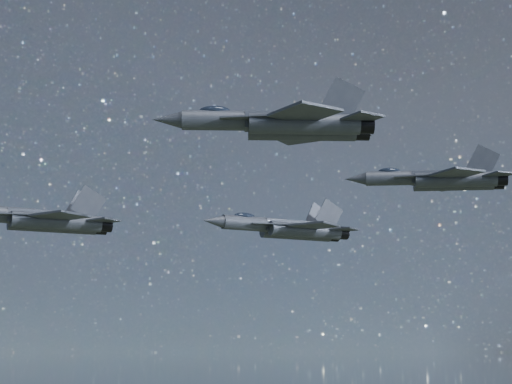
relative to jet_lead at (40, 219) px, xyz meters
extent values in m
cube|color=#343841|center=(0.88, 0.29, 0.16)|extent=(7.75, 3.75, 1.22)
cylinder|color=#343841|center=(1.54, -0.48, -0.26)|extent=(7.95, 3.86, 1.46)
cylinder|color=#343841|center=(0.95, 1.30, -0.26)|extent=(7.95, 3.86, 1.46)
cylinder|color=black|center=(5.64, 0.87, -0.26)|extent=(1.58, 1.67, 1.35)
cylinder|color=black|center=(5.05, 2.65, -0.26)|extent=(1.58, 1.67, 1.35)
cube|color=#343841|center=(-1.75, -1.91, 0.10)|extent=(4.97, 1.64, 0.11)
cube|color=#343841|center=(-2.54, 0.50, 0.10)|extent=(4.76, 3.29, 0.11)
cube|color=#343841|center=(2.06, -2.68, -0.07)|extent=(5.38, 5.32, 0.19)
cube|color=#343841|center=(0.06, 3.38, -0.07)|extent=(4.42, 4.77, 0.19)
cube|color=#343841|center=(5.66, -0.41, -0.07)|extent=(3.19, 3.17, 0.14)
cube|color=#343841|center=(4.31, 3.69, -0.07)|extent=(2.59, 2.74, 0.14)
cube|color=#343841|center=(4.19, 0.15, 1.52)|extent=(3.21, 0.91, 3.34)
cube|color=#343841|center=(3.46, 2.38, 1.52)|extent=(3.06, 1.41, 3.34)
cylinder|color=#343841|center=(20.91, 15.88, 2.29)|extent=(7.72, 4.01, 1.61)
cone|color=#343841|center=(16.24, 14.26, 2.29)|extent=(2.81, 2.17, 1.44)
ellipsoid|color=#1B2331|center=(19.74, 15.47, 3.06)|extent=(2.67, 1.82, 0.79)
cube|color=#343841|center=(25.96, 17.63, 2.23)|extent=(8.48, 4.22, 1.34)
cylinder|color=#343841|center=(26.69, 16.79, 1.77)|extent=(8.69, 4.35, 1.61)
cylinder|color=#343841|center=(26.01, 18.74, 1.77)|extent=(8.69, 4.35, 1.61)
cylinder|color=black|center=(31.16, 18.34, 1.77)|extent=(1.75, 1.84, 1.48)
cylinder|color=black|center=(30.49, 20.29, 1.77)|extent=(1.75, 1.84, 1.48)
cube|color=#343841|center=(23.11, 15.17, 2.16)|extent=(5.46, 1.88, 0.12)
cube|color=#343841|center=(22.20, 17.80, 2.16)|extent=(5.20, 3.66, 0.12)
cube|color=#343841|center=(27.30, 14.39, 1.98)|extent=(5.90, 5.82, 0.21)
cube|color=#343841|center=(25.01, 21.00, 1.98)|extent=(4.80, 5.19, 0.21)
cube|color=#343841|center=(31.21, 16.94, 1.98)|extent=(3.49, 3.47, 0.15)
cube|color=#343841|center=(29.66, 21.42, 1.98)|extent=(2.81, 2.97, 0.15)
cube|color=#343841|center=(29.59, 17.53, 3.73)|extent=(3.51, 1.05, 3.66)
cube|color=#343841|center=(28.75, 19.96, 3.73)|extent=(3.34, 1.59, 3.66)
cylinder|color=#343841|center=(15.59, -17.72, 4.69)|extent=(7.00, 1.93, 1.46)
cone|color=#343841|center=(11.11, -17.42, 4.69)|extent=(2.33, 1.46, 1.31)
ellipsoid|color=#1B2331|center=(14.47, -17.65, 5.40)|extent=(2.29, 1.13, 0.72)
cube|color=#343841|center=(20.44, -18.05, 4.65)|extent=(7.74, 1.92, 1.21)
cylinder|color=#343841|center=(20.75, -19.01, 4.23)|extent=(7.93, 1.99, 1.46)
cylinder|color=#343841|center=(20.87, -17.15, 4.23)|extent=(7.93, 1.99, 1.46)
cylinder|color=black|center=(25.04, -19.31, 4.23)|extent=(1.30, 1.43, 1.35)
cylinder|color=black|center=(25.16, -17.44, 4.23)|extent=(1.30, 1.43, 1.35)
cube|color=#343841|center=(17.18, -19.10, 4.58)|extent=(4.96, 2.24, 0.11)
cube|color=#343841|center=(17.35, -16.58, 4.58)|extent=(4.95, 1.62, 0.11)
cube|color=#343841|center=(20.41, -21.24, 4.41)|extent=(5.03, 5.22, 0.19)
cube|color=#343841|center=(20.84, -14.90, 4.41)|extent=(5.23, 5.34, 0.19)
cube|color=#343841|center=(24.58, -20.49, 4.41)|extent=(2.96, 3.04, 0.14)
cube|color=#343841|center=(24.87, -16.20, 4.41)|extent=(3.09, 3.14, 0.14)
cube|color=#343841|center=(23.43, -19.43, 6.00)|extent=(3.23, 0.63, 3.33)
cube|color=#343841|center=(23.59, -17.10, 6.00)|extent=(3.25, 0.47, 3.33)
cylinder|color=#343841|center=(32.63, -1.50, 4.16)|extent=(6.55, 2.64, 1.35)
cone|color=#343841|center=(28.57, -0.64, 4.16)|extent=(2.28, 1.61, 1.21)
ellipsoid|color=#1B2331|center=(31.62, -1.28, 4.81)|extent=(2.20, 1.31, 0.67)
cube|color=#343841|center=(37.04, -2.42, 4.12)|extent=(7.21, 2.73, 1.13)
cylinder|color=#343841|center=(37.20, -3.34, 3.73)|extent=(7.39, 2.82, 1.35)
cylinder|color=#343841|center=(37.55, -1.65, 3.73)|extent=(7.39, 2.82, 1.35)
cylinder|color=black|center=(41.09, -4.16, 3.73)|extent=(1.36, 1.45, 1.25)
cylinder|color=black|center=(41.45, -2.47, 3.73)|extent=(1.36, 1.45, 1.25)
cube|color=#343841|center=(33.92, -2.96, 4.06)|extent=(4.52, 2.63, 0.10)
cube|color=#343841|center=(34.40, -0.67, 4.06)|extent=(4.51, 1.02, 0.10)
cube|color=#343841|center=(36.60, -5.34, 3.91)|extent=(4.37, 4.63, 0.17)
cube|color=#343841|center=(37.81, 0.42, 3.91)|extent=(4.95, 4.96, 0.17)
cube|color=#343841|center=(40.52, -5.19, 3.91)|extent=(2.56, 2.68, 0.13)
cube|color=#343841|center=(41.34, -1.29, 3.91)|extent=(2.93, 2.94, 0.13)
cube|color=#343841|center=(39.61, -4.07, 5.38)|extent=(2.92, 0.99, 3.08)
cube|color=#343841|center=(40.06, -1.95, 5.38)|extent=(3.01, 0.54, 3.08)
camera|label=1|loc=(11.07, -76.77, -11.67)|focal=60.00mm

